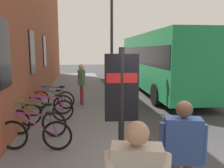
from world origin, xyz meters
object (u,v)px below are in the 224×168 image
(bicycle_nearest_sign, at_px, (47,112))
(transit_info_sign, at_px, (122,97))
(pedestrian_near_bus, at_px, (182,148))
(city_bus, at_px, (159,60))
(bicycle_by_door, at_px, (54,99))
(bicycle_far_end, at_px, (35,134))
(pedestrian_by_facade, at_px, (82,80))
(street_lamp, at_px, (112,38))
(bicycle_leaning_wall, at_px, (49,105))
(bicycle_beside_lamp, at_px, (36,122))

(bicycle_nearest_sign, distance_m, transit_info_sign, 4.36)
(pedestrian_near_bus, bearing_deg, city_bus, -18.51)
(bicycle_by_door, relative_size, city_bus, 0.16)
(bicycle_nearest_sign, distance_m, bicycle_by_door, 1.94)
(bicycle_by_door, bearing_deg, bicycle_far_end, 179.38)
(pedestrian_by_facade, bearing_deg, bicycle_by_door, 115.50)
(pedestrian_by_facade, bearing_deg, bicycle_nearest_sign, 155.03)
(pedestrian_near_bus, bearing_deg, street_lamp, -0.88)
(city_bus, bearing_deg, bicycle_nearest_sign, 133.77)
(bicycle_by_door, bearing_deg, pedestrian_near_bus, -160.30)
(bicycle_nearest_sign, xyz_separation_m, bicycle_by_door, (1.94, -0.01, 0.00))
(bicycle_leaning_wall, xyz_separation_m, pedestrian_by_facade, (1.50, -1.24, 0.69))
(pedestrian_by_facade, distance_m, pedestrian_near_bus, 7.24)
(bicycle_leaning_wall, bearing_deg, bicycle_far_end, -179.17)
(bicycle_beside_lamp, distance_m, bicycle_nearest_sign, 1.08)
(pedestrian_near_bus, xyz_separation_m, street_lamp, (7.13, -0.11, 1.85))
(bicycle_leaning_wall, xyz_separation_m, city_bus, (4.54, -5.85, 1.41))
(pedestrian_by_facade, bearing_deg, street_lamp, -90.29)
(bicycle_nearest_sign, bearing_deg, street_lamp, -44.91)
(bicycle_far_end, height_order, city_bus, city_bus)
(bicycle_by_door, relative_size, street_lamp, 0.36)
(bicycle_far_end, xyz_separation_m, bicycle_nearest_sign, (2.03, -0.03, 0.00))
(bicycle_beside_lamp, height_order, pedestrian_near_bus, pedestrian_near_bus)
(transit_info_sign, bearing_deg, bicycle_leaning_wall, 19.95)
(street_lamp, bearing_deg, transit_info_sign, 172.77)
(bicycle_beside_lamp, bearing_deg, bicycle_leaning_wall, -2.61)
(bicycle_far_end, xyz_separation_m, bicycle_beside_lamp, (0.96, 0.14, 0.00))
(bicycle_nearest_sign, relative_size, city_bus, 0.16)
(bicycle_leaning_wall, bearing_deg, bicycle_beside_lamp, 177.39)
(bicycle_nearest_sign, relative_size, street_lamp, 0.35)
(bicycle_leaning_wall, distance_m, street_lamp, 3.87)
(bicycle_far_end, distance_m, pedestrian_by_facade, 4.73)
(bicycle_nearest_sign, bearing_deg, bicycle_by_door, -0.24)
(transit_info_sign, height_order, pedestrian_near_bus, transit_info_sign)
(bicycle_nearest_sign, distance_m, bicycle_leaning_wall, 0.99)
(bicycle_nearest_sign, relative_size, pedestrian_near_bus, 1.00)
(bicycle_nearest_sign, distance_m, city_bus, 8.12)
(bicycle_beside_lamp, relative_size, bicycle_nearest_sign, 1.00)
(bicycle_far_end, bearing_deg, street_lamp, -29.09)
(bicycle_far_end, distance_m, transit_info_sign, 2.77)
(bicycle_nearest_sign, xyz_separation_m, pedestrian_by_facade, (2.49, -1.16, 0.69))
(bicycle_far_end, distance_m, bicycle_nearest_sign, 2.03)
(bicycle_nearest_sign, height_order, city_bus, city_bus)
(bicycle_nearest_sign, bearing_deg, pedestrian_by_facade, -24.97)
(bicycle_leaning_wall, bearing_deg, bicycle_by_door, -5.19)
(bicycle_far_end, relative_size, transit_info_sign, 0.73)
(street_lamp, bearing_deg, pedestrian_by_facade, 89.71)
(bicycle_leaning_wall, height_order, street_lamp, street_lamp)
(pedestrian_by_facade, bearing_deg, transit_info_sign, -175.35)
(bicycle_beside_lamp, xyz_separation_m, bicycle_by_door, (3.01, -0.18, 0.00))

